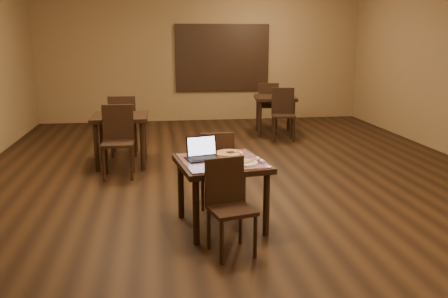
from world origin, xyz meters
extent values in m
plane|color=black|center=(0.00, 0.00, 0.00)|extent=(10.00, 10.00, 0.00)
cube|color=olive|center=(0.00, 5.00, 1.50)|extent=(8.00, 0.02, 3.00)
cube|color=olive|center=(0.00, -5.00, 1.50)|extent=(8.00, 0.02, 3.00)
cube|color=#25598A|center=(0.50, 4.97, 1.55)|extent=(2.20, 0.04, 1.50)
cube|color=black|center=(0.50, 4.95, 1.55)|extent=(2.34, 0.02, 1.64)
cylinder|color=black|center=(-0.80, -2.37, 0.35)|extent=(0.07, 0.07, 0.71)
cylinder|color=black|center=(-0.91, -1.62, 0.35)|extent=(0.07, 0.07, 0.71)
cylinder|color=black|center=(-0.05, -2.26, 0.35)|extent=(0.07, 0.07, 0.71)
cylinder|color=black|center=(-0.16, -1.51, 0.35)|extent=(0.07, 0.07, 0.71)
cube|color=black|center=(-0.48, -1.94, 0.72)|extent=(1.05, 1.05, 0.06)
cube|color=#1C189C|center=(-0.48, -1.94, 0.76)|extent=(0.95, 0.95, 0.02)
cylinder|color=black|center=(-0.61, -2.85, 0.22)|extent=(0.04, 0.04, 0.43)
cylinder|color=black|center=(-0.69, -2.51, 0.22)|extent=(0.04, 0.04, 0.43)
cylinder|color=black|center=(-0.27, -2.76, 0.22)|extent=(0.04, 0.04, 0.43)
cylinder|color=black|center=(-0.36, -2.43, 0.22)|extent=(0.04, 0.04, 0.43)
cube|color=black|center=(-0.48, -2.64, 0.45)|extent=(0.49, 0.49, 0.04)
cube|color=black|center=(-0.53, -2.46, 0.70)|extent=(0.40, 0.13, 0.46)
cylinder|color=black|center=(-0.32, -1.04, 0.22)|extent=(0.04, 0.04, 0.45)
cylinder|color=black|center=(-0.29, -1.40, 0.22)|extent=(0.04, 0.04, 0.45)
cylinder|color=black|center=(-0.68, -1.08, 0.22)|extent=(0.04, 0.04, 0.45)
cylinder|color=black|center=(-0.64, -1.43, 0.22)|extent=(0.04, 0.04, 0.45)
cube|color=black|center=(-0.48, -1.24, 0.47)|extent=(0.45, 0.45, 0.04)
cube|color=black|center=(-0.46, -1.43, 0.72)|extent=(0.42, 0.08, 0.48)
cube|color=black|center=(-0.68, -1.89, 0.77)|extent=(0.40, 0.32, 0.02)
cube|color=black|center=(-0.68, -1.77, 0.89)|extent=(0.35, 0.14, 0.23)
cube|color=silver|center=(-0.68, -1.77, 0.89)|extent=(0.32, 0.11, 0.20)
cylinder|color=white|center=(-0.26, -2.12, 0.77)|extent=(0.28, 0.28, 0.02)
cylinder|color=silver|center=(-0.36, -1.70, 0.77)|extent=(0.33, 0.33, 0.01)
cylinder|color=beige|center=(-0.36, -1.70, 0.78)|extent=(0.31, 0.31, 0.02)
torus|color=#CE8C42|center=(-0.36, -1.70, 0.78)|extent=(0.32, 0.32, 0.02)
cube|color=silver|center=(-0.34, -1.72, 0.79)|extent=(0.14, 0.24, 0.01)
cylinder|color=white|center=(-0.08, -2.08, 0.78)|extent=(0.07, 0.19, 0.04)
cylinder|color=red|center=(-0.08, -2.08, 0.78)|extent=(0.05, 0.04, 0.04)
cylinder|color=black|center=(0.98, 2.75, 0.38)|extent=(0.08, 0.08, 0.77)
cylinder|color=black|center=(1.09, 3.43, 0.38)|extent=(0.08, 0.08, 0.77)
cylinder|color=black|center=(1.67, 2.64, 0.38)|extent=(0.08, 0.08, 0.77)
cylinder|color=black|center=(1.77, 3.33, 0.38)|extent=(0.08, 0.08, 0.77)
cube|color=black|center=(1.38, 3.04, 0.78)|extent=(0.99, 0.99, 0.07)
cylinder|color=black|center=(1.16, 2.17, 0.24)|extent=(0.04, 0.04, 0.49)
cylinder|color=black|center=(1.22, 2.56, 0.24)|extent=(0.04, 0.04, 0.49)
cylinder|color=black|center=(1.54, 2.11, 0.24)|extent=(0.04, 0.04, 0.49)
cylinder|color=black|center=(1.60, 2.50, 0.24)|extent=(0.04, 0.04, 0.49)
cube|color=black|center=(1.38, 2.33, 0.51)|extent=(0.52, 0.52, 0.04)
cube|color=black|center=(1.41, 2.54, 0.79)|extent=(0.46, 0.11, 0.52)
cylinder|color=black|center=(1.60, 3.91, 0.24)|extent=(0.04, 0.04, 0.49)
cylinder|color=black|center=(1.54, 3.52, 0.24)|extent=(0.04, 0.04, 0.49)
cylinder|color=black|center=(1.22, 3.97, 0.24)|extent=(0.04, 0.04, 0.49)
cylinder|color=black|center=(1.16, 3.58, 0.24)|extent=(0.04, 0.04, 0.49)
cube|color=black|center=(1.38, 3.74, 0.51)|extent=(0.52, 0.52, 0.04)
cube|color=black|center=(1.35, 3.54, 0.79)|extent=(0.46, 0.11, 0.52)
cylinder|color=black|center=(-2.11, 0.52, 0.39)|extent=(0.08, 0.08, 0.79)
cylinder|color=black|center=(-2.10, 1.23, 0.39)|extent=(0.08, 0.08, 0.79)
cylinder|color=black|center=(-1.40, 0.51, 0.39)|extent=(0.08, 0.08, 0.79)
cylinder|color=black|center=(-1.39, 1.22, 0.39)|extent=(0.08, 0.08, 0.79)
cube|color=black|center=(-1.75, 0.87, 0.80)|extent=(0.89, 0.89, 0.07)
cylinder|color=black|center=(-1.95, -0.05, 0.25)|extent=(0.04, 0.04, 0.50)
cylinder|color=black|center=(-1.95, 0.35, 0.25)|extent=(0.04, 0.04, 0.50)
cylinder|color=black|center=(-1.55, -0.05, 0.25)|extent=(0.04, 0.04, 0.50)
cylinder|color=black|center=(-1.55, 0.35, 0.25)|extent=(0.04, 0.04, 0.50)
cube|color=black|center=(-1.75, 0.15, 0.52)|extent=(0.47, 0.47, 0.04)
cube|color=black|center=(-1.75, 0.36, 0.81)|extent=(0.47, 0.05, 0.53)
cylinder|color=black|center=(-1.55, 1.79, 0.25)|extent=(0.04, 0.04, 0.50)
cylinder|color=black|center=(-1.55, 1.39, 0.25)|extent=(0.04, 0.04, 0.50)
cylinder|color=black|center=(-1.95, 1.79, 0.25)|extent=(0.04, 0.04, 0.50)
cylinder|color=black|center=(-1.95, 1.39, 0.25)|extent=(0.04, 0.04, 0.50)
cube|color=black|center=(-1.75, 1.59, 0.52)|extent=(0.47, 0.47, 0.04)
cube|color=black|center=(-1.75, 1.38, 0.81)|extent=(0.47, 0.05, 0.53)
camera|label=1|loc=(-1.17, -6.86, 2.07)|focal=38.00mm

